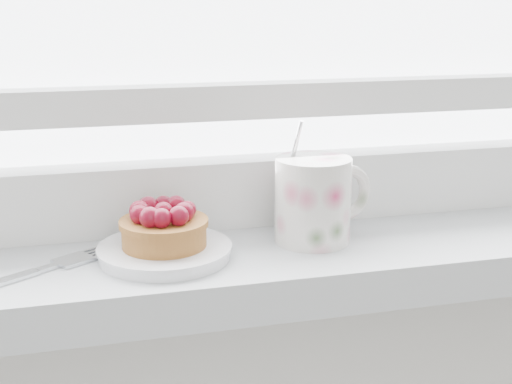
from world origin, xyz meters
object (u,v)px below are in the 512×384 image
object	(u,v)px
raspberry_tart	(163,226)
saucer	(165,252)
floral_mug	(315,198)
fork	(18,277)

from	to	relation	value
raspberry_tart	saucer	bearing A→B (deg)	-6.20
saucer	floral_mug	distance (m)	0.15
raspberry_tart	fork	bearing A→B (deg)	-171.73
fork	saucer	bearing A→B (deg)	8.24
raspberry_tart	floral_mug	distance (m)	0.15
raspberry_tart	floral_mug	xyz separation A→B (m)	(0.15, 0.01, 0.01)
floral_mug	fork	xyz separation A→B (m)	(-0.28, -0.03, -0.04)
floral_mug	fork	distance (m)	0.28
floral_mug	raspberry_tart	bearing A→B (deg)	-175.76
fork	floral_mug	bearing A→B (deg)	6.11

